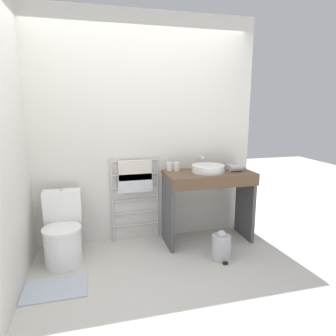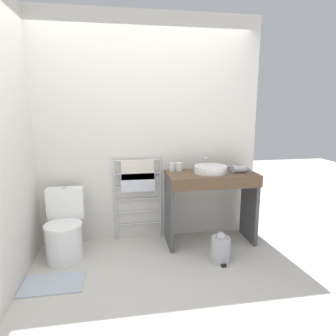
# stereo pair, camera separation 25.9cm
# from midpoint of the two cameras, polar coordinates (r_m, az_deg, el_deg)

# --- Properties ---
(ground_plane) EXTENTS (12.00, 12.00, 0.00)m
(ground_plane) POSITION_cam_midpoint_polar(r_m,az_deg,el_deg) (2.86, -2.69, -22.85)
(ground_plane) COLOR beige
(wall_back) EXTENTS (2.76, 0.12, 2.67)m
(wall_back) POSITION_cam_midpoint_polar(r_m,az_deg,el_deg) (3.62, -7.08, 7.05)
(wall_back) COLOR silver
(wall_back) RESTS_ON ground_plane
(wall_side) EXTENTS (0.12, 1.81, 2.67)m
(wall_side) POSITION_cam_midpoint_polar(r_m,az_deg,el_deg) (3.05, -30.78, 4.62)
(wall_side) COLOR silver
(wall_side) RESTS_ON ground_plane
(toilet) EXTENTS (0.39, 0.52, 0.74)m
(toilet) POSITION_cam_midpoint_polar(r_m,az_deg,el_deg) (3.45, -21.50, -11.73)
(toilet) COLOR white
(toilet) RESTS_ON ground_plane
(towel_radiator) EXTENTS (0.58, 0.06, 1.03)m
(towel_radiator) POSITION_cam_midpoint_polar(r_m,az_deg,el_deg) (3.60, -8.30, -2.70)
(towel_radiator) COLOR silver
(towel_radiator) RESTS_ON ground_plane
(vanity_counter) EXTENTS (1.04, 0.51, 0.86)m
(vanity_counter) POSITION_cam_midpoint_polar(r_m,az_deg,el_deg) (3.59, 5.68, -5.03)
(vanity_counter) COLOR brown
(vanity_counter) RESTS_ON ground_plane
(sink_basin) EXTENTS (0.38, 0.38, 0.08)m
(sink_basin) POSITION_cam_midpoint_polar(r_m,az_deg,el_deg) (3.51, 5.55, -0.08)
(sink_basin) COLOR white
(sink_basin) RESTS_ON vanity_counter
(faucet) EXTENTS (0.02, 0.10, 0.15)m
(faucet) POSITION_cam_midpoint_polar(r_m,az_deg,el_deg) (3.70, 4.47, 1.37)
(faucet) COLOR silver
(faucet) RESTS_ON vanity_counter
(cup_near_wall) EXTENTS (0.07, 0.07, 0.10)m
(cup_near_wall) POSITION_cam_midpoint_polar(r_m,az_deg,el_deg) (3.57, -1.77, 0.25)
(cup_near_wall) COLOR white
(cup_near_wall) RESTS_ON vanity_counter
(cup_near_edge) EXTENTS (0.08, 0.08, 0.10)m
(cup_near_edge) POSITION_cam_midpoint_polar(r_m,az_deg,el_deg) (3.57, -0.43, 0.26)
(cup_near_edge) COLOR white
(cup_near_edge) RESTS_ON vanity_counter
(hair_dryer) EXTENTS (0.21, 0.17, 0.08)m
(hair_dryer) POSITION_cam_midpoint_polar(r_m,az_deg,el_deg) (3.61, 10.91, 0.02)
(hair_dryer) COLOR #B7B7BC
(hair_dryer) RESTS_ON vanity_counter
(trash_bin) EXTENTS (0.20, 0.24, 0.33)m
(trash_bin) POSITION_cam_midpoint_polar(r_m,az_deg,el_deg) (3.35, 7.83, -14.65)
(trash_bin) COLOR #B7B7BC
(trash_bin) RESTS_ON ground_plane
(bath_mat) EXTENTS (0.56, 0.36, 0.01)m
(bath_mat) POSITION_cam_midpoint_polar(r_m,az_deg,el_deg) (3.12, -23.10, -20.52)
(bath_mat) COLOR #B2BCCC
(bath_mat) RESTS_ON ground_plane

